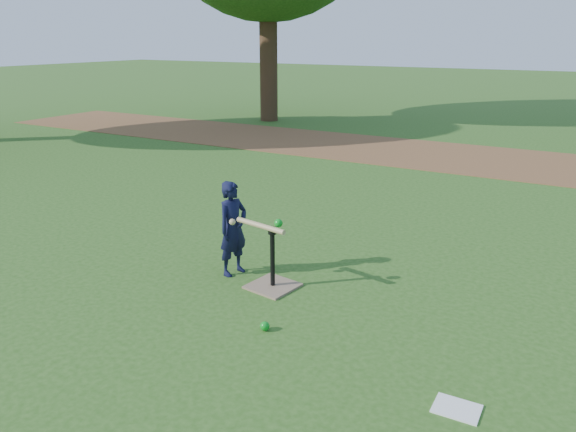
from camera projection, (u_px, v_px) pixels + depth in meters
The scene contains 7 objects.
ground at pixel (251, 302), 5.19m from camera, with size 80.00×80.00×0.00m, color #285116.
dirt_strip at pixel (455, 157), 11.37m from camera, with size 24.00×3.00×0.01m, color brown.
child at pixel (233, 228), 5.68m from camera, with size 0.36×0.23×0.98m, color black.
wiffle_ball_ground at pixel (265, 326), 4.69m from camera, with size 0.08×0.08×0.08m, color #0D8F1C.
clipboard at pixel (457, 409), 3.70m from camera, with size 0.30×0.23×0.01m, color white.
batting_tee at pixel (273, 277), 5.47m from camera, with size 0.49×0.49×0.61m.
swing_action at pixel (261, 225), 5.35m from camera, with size 0.63×0.16×0.12m.
Camera 1 is at (2.65, -3.90, 2.36)m, focal length 35.00 mm.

